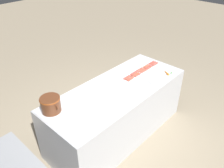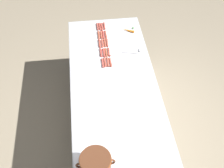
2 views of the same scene
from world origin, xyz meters
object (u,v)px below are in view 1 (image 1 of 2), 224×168
hot_dog_7 (143,70)px  hot_dog_8 (136,74)px  hot_dog_11 (147,66)px  hot_dog_18 (133,73)px  hot_dog_4 (131,79)px  hot_dog_0 (156,64)px  hot_dog_2 (144,71)px  hot_dog_10 (153,63)px  hot_dog_16 (146,66)px  hot_dog_19 (126,77)px  serving_spoon (155,83)px  hot_dog_14 (128,78)px  hot_dog_5 (154,64)px  hot_dog_15 (151,63)px  hot_dog_1 (150,68)px  bean_pot (51,104)px  carrot (166,72)px  hot_dog_13 (135,74)px  hot_dog_12 (141,70)px  hot_dog_6 (148,67)px  hot_dog_9 (130,78)px  hot_dog_17 (139,69)px  hot_dog_3 (138,75)px

hot_dog_7 → hot_dog_8: 0.18m
hot_dog_11 → hot_dog_18: bearing=84.0°
hot_dog_7 → hot_dog_4: bearing=94.5°
hot_dog_0 → hot_dog_2: (0.00, 0.34, 0.00)m
hot_dog_10 → hot_dog_8: bearing=93.2°
hot_dog_10 → hot_dog_16: (0.03, 0.18, 0.00)m
hot_dog_19 → serving_spoon: 0.46m
hot_dog_14 → serving_spoon: (-0.40, -0.15, -0.00)m
hot_dog_5 → hot_dog_7: bearing=90.8°
hot_dog_15 → hot_dog_1: bearing=117.1°
hot_dog_7 → hot_dog_19: same height
hot_dog_1 → hot_dog_19: (0.09, 0.52, 0.00)m
bean_pot → serving_spoon: size_ratio=1.22×
hot_dog_15 → bean_pot: bean_pot is taller
carrot → hot_dog_0: bearing=-24.0°
hot_dog_5 → hot_dog_11: bearing=81.7°
hot_dog_13 → serving_spoon: size_ratio=0.57×
hot_dog_7 → hot_dog_15: size_ratio=1.00×
hot_dog_1 → hot_dog_12: size_ratio=1.00×
hot_dog_6 → hot_dog_19: same height
bean_pot → serving_spoon: (-0.61, -1.45, -0.11)m
hot_dog_16 → hot_dog_8: bearing=99.6°
hot_dog_5 → hot_dog_13: 0.52m
hot_dog_8 → hot_dog_9: same height
hot_dog_16 → hot_dog_0: bearing=-116.6°
hot_dog_4 → serving_spoon: (-0.34, -0.16, -0.00)m
hot_dog_4 → hot_dog_18: size_ratio=1.00×
hot_dog_12 → hot_dog_17: bearing=-0.0°
hot_dog_3 → hot_dog_4: bearing=88.9°
hot_dog_6 → hot_dog_14: size_ratio=1.00×
hot_dog_5 → hot_dog_7: 0.33m
hot_dog_2 → hot_dog_1: bearing=-90.5°
hot_dog_13 → hot_dog_15: bearing=-86.6°
hot_dog_1 → hot_dog_18: bearing=74.5°
hot_dog_1 → hot_dog_19: bearing=80.1°
hot_dog_2 → hot_dog_13: (0.06, 0.18, 0.00)m
hot_dog_9 → hot_dog_13: same height
hot_dog_6 → hot_dog_13: bearing=85.7°
hot_dog_17 → serving_spoon: hot_dog_17 is taller
hot_dog_12 → hot_dog_14: 0.34m
hot_dog_6 → hot_dog_17: size_ratio=1.00×
hot_dog_16 → hot_dog_19: size_ratio=1.00×
hot_dog_14 → hot_dog_13: bearing=-91.5°
hot_dog_5 → hot_dog_15: bearing=-4.0°
hot_dog_2 → hot_dog_4: 0.35m
hot_dog_11 → hot_dog_4: bearing=96.3°
hot_dog_15 → hot_dog_11: bearing=100.2°
hot_dog_7 → carrot: 0.39m
hot_dog_0 → hot_dog_8: 0.52m
hot_dog_3 → hot_dog_10: 0.52m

